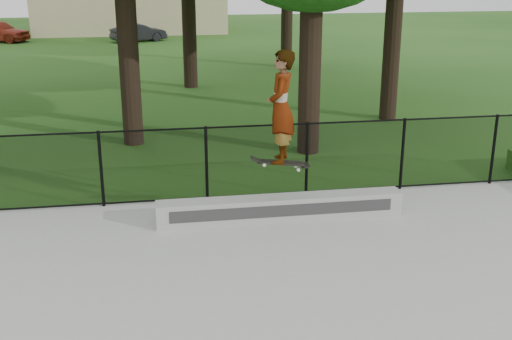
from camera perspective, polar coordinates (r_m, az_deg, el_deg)
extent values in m
cube|color=#A5A4A0|center=(11.70, 2.20, -3.39)|extent=(4.50, 0.40, 0.44)
imported|color=black|center=(38.52, -10.41, 11.94)|extent=(3.07, 2.00, 1.04)
imported|color=#A5A8BB|center=(42.14, -7.63, 12.61)|extent=(3.60, 2.22, 1.06)
cube|color=black|center=(11.10, 2.17, 0.67)|extent=(0.84, 0.23, 0.12)
imported|color=silver|center=(10.84, 2.24, 5.61)|extent=(0.63, 0.80, 1.92)
cylinder|color=black|center=(12.47, -13.61, 0.09)|extent=(0.06, 0.06, 1.50)
cylinder|color=black|center=(12.47, -4.42, 0.56)|extent=(0.06, 0.06, 1.50)
cylinder|color=black|center=(12.79, 4.54, 1.00)|extent=(0.06, 0.06, 1.50)
cylinder|color=black|center=(13.39, 12.88, 1.40)|extent=(0.06, 0.06, 1.50)
cylinder|color=black|center=(14.26, 20.35, 1.72)|extent=(0.06, 0.06, 1.50)
cylinder|color=black|center=(12.27, -4.50, 3.76)|extent=(16.00, 0.04, 0.04)
cylinder|color=black|center=(12.70, -4.35, -2.45)|extent=(16.00, 0.04, 0.04)
cube|color=black|center=(12.47, -4.42, 0.56)|extent=(16.00, 0.01, 1.50)
cylinder|color=black|center=(16.55, -11.35, 11.49)|extent=(0.44, 0.44, 5.47)
cylinder|color=black|center=(15.58, 4.84, 9.83)|extent=(0.44, 0.44, 4.64)
cylinder|color=black|center=(19.34, 12.11, 12.42)|extent=(0.44, 0.44, 5.50)
cylinder|color=black|center=(24.06, -6.01, 13.86)|extent=(0.44, 0.44, 5.55)
cylinder|color=black|center=(28.67, 2.76, 13.50)|extent=(0.44, 0.44, 4.41)
cube|color=tan|center=(44.03, -11.06, 14.60)|extent=(12.00, 6.00, 4.00)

